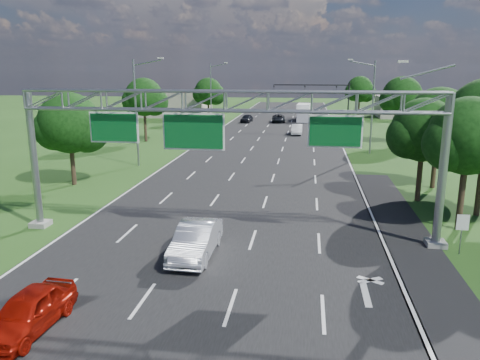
% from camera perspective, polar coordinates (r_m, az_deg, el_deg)
% --- Properties ---
extents(ground, '(220.00, 220.00, 0.00)m').
position_cam_1_polar(ground, '(43.74, 2.03, 1.33)').
color(ground, '#224615').
rests_on(ground, ground).
extents(road, '(18.00, 180.00, 0.02)m').
position_cam_1_polar(road, '(43.74, 2.03, 1.33)').
color(road, black).
rests_on(road, ground).
extents(road_flare, '(3.00, 30.00, 0.02)m').
position_cam_1_polar(road_flare, '(28.63, 19.20, -6.01)').
color(road_flare, black).
rests_on(road_flare, ground).
extents(sign_gantry, '(23.50, 1.00, 9.56)m').
position_cam_1_polar(sign_gantry, '(24.99, -1.60, 8.22)').
color(sign_gantry, gray).
rests_on(sign_gantry, ground).
extents(regulatory_sign, '(0.60, 0.08, 2.10)m').
position_cam_1_polar(regulatory_sign, '(25.94, 25.48, -5.08)').
color(regulatory_sign, gray).
rests_on(regulatory_sign, ground).
extents(traffic_signal, '(12.21, 0.24, 7.00)m').
position_cam_1_polar(traffic_signal, '(77.69, 10.50, 10.26)').
color(traffic_signal, black).
rests_on(traffic_signal, ground).
extents(streetlight_l_near, '(2.97, 0.22, 10.16)m').
position_cam_1_polar(streetlight_l_near, '(45.53, -12.37, 8.61)').
color(streetlight_l_near, gray).
rests_on(streetlight_l_near, ground).
extents(streetlight_l_far, '(2.97, 0.22, 10.16)m').
position_cam_1_polar(streetlight_l_far, '(79.21, -3.43, 10.82)').
color(streetlight_l_far, gray).
rests_on(streetlight_l_far, ground).
extents(streetlight_r_mid, '(2.97, 0.22, 10.16)m').
position_cam_1_polar(streetlight_r_mid, '(53.08, 15.67, 9.07)').
color(streetlight_r_mid, gray).
rests_on(streetlight_r_mid, ground).
extents(tree_cluster_right, '(9.91, 14.60, 8.68)m').
position_cam_1_polar(tree_cluster_right, '(33.55, 26.03, 5.49)').
color(tree_cluster_right, '#2D2116').
rests_on(tree_cluster_right, ground).
extents(tree_verge_la, '(5.76, 4.80, 7.40)m').
position_cam_1_polar(tree_verge_la, '(39.44, -19.93, 6.22)').
color(tree_verge_la, '#2D2116').
rests_on(tree_verge_la, ground).
extents(tree_verge_lb, '(5.76, 4.80, 8.06)m').
position_cam_1_polar(tree_verge_lb, '(61.21, -11.54, 9.66)').
color(tree_verge_lb, '#2D2116').
rests_on(tree_verge_lb, ground).
extents(tree_verge_lc, '(5.76, 4.80, 7.62)m').
position_cam_1_polar(tree_verge_lc, '(84.50, -3.83, 10.56)').
color(tree_verge_lc, '#2D2116').
rests_on(tree_verge_lc, ground).
extents(tree_verge_rd, '(5.76, 4.80, 8.28)m').
position_cam_1_polar(tree_verge_rd, '(61.75, 19.19, 9.43)').
color(tree_verge_rd, '#2D2116').
rests_on(tree_verge_rd, ground).
extents(tree_verge_re, '(5.76, 4.80, 7.84)m').
position_cam_1_polar(tree_verge_re, '(91.15, 14.42, 10.52)').
color(tree_verge_re, '#2D2116').
rests_on(tree_verge_re, ground).
extents(building_left, '(14.00, 10.00, 5.00)m').
position_cam_1_polar(building_left, '(94.58, -8.25, 9.26)').
color(building_left, '#9C9583').
rests_on(building_left, ground).
extents(building_right, '(12.00, 9.00, 4.00)m').
position_cam_1_polar(building_right, '(96.77, 19.97, 8.39)').
color(building_right, '#9C9583').
rests_on(building_right, ground).
extents(red_coupe, '(1.97, 4.39, 1.46)m').
position_cam_1_polar(red_coupe, '(18.89, -24.39, -14.36)').
color(red_coupe, '#AB1307').
rests_on(red_coupe, ground).
extents(silver_sedan, '(1.84, 5.10, 1.67)m').
position_cam_1_polar(silver_sedan, '(23.59, -5.40, -7.29)').
color(silver_sedan, silver).
rests_on(silver_sedan, ground).
extents(car_queue_b, '(2.52, 4.95, 1.34)m').
position_cam_1_polar(car_queue_b, '(82.73, 4.72, 7.50)').
color(car_queue_b, black).
rests_on(car_queue_b, ground).
extents(car_queue_c, '(2.07, 4.16, 1.36)m').
position_cam_1_polar(car_queue_c, '(82.41, 0.84, 7.52)').
color(car_queue_c, black).
rests_on(car_queue_c, ground).
extents(car_queue_d, '(1.51, 4.22, 1.39)m').
position_cam_1_polar(car_queue_d, '(67.69, 6.94, 6.15)').
color(car_queue_d, silver).
rests_on(car_queue_d, ground).
extents(box_truck, '(2.47, 7.76, 2.91)m').
position_cam_1_polar(box_truck, '(86.14, 7.73, 8.14)').
color(box_truck, white).
rests_on(box_truck, ground).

